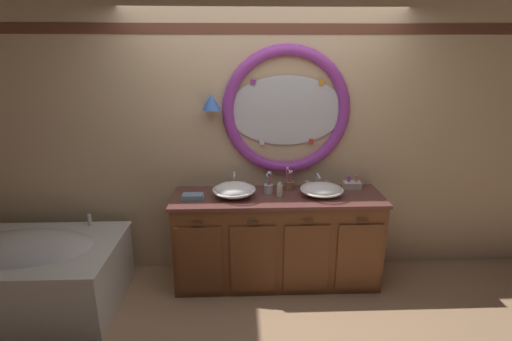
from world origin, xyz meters
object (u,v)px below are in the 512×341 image
Objects in this scene: sink_basin_right at (322,190)px; soap_dispenser at (280,190)px; sink_basin_left at (234,190)px; toothbrush_holder_left at (269,188)px; folded_hand_towel at (193,197)px; bathtub at (24,271)px; toothbrush_holder_right at (289,185)px; toiletry_basket at (352,184)px.

soap_dispenser is at bearing 178.54° from sink_basin_right.
sink_basin_left is 0.33m from toothbrush_holder_left.
folded_hand_towel is (-0.68, -0.13, -0.03)m from toothbrush_holder_left.
folded_hand_towel reaches higher than bathtub.
sink_basin_left is 1.77× the size of toothbrush_holder_left.
toothbrush_holder_right reaches higher than sink_basin_left.
sink_basin_right is at bearing -10.07° from toothbrush_holder_left.
sink_basin_left is 0.41m from soap_dispenser.
soap_dispenser is 0.86× the size of toiletry_basket.
folded_hand_towel is at bearing -176.28° from soap_dispenser.
bathtub is at bearing -170.68° from sink_basin_left.
sink_basin_right is at bearing 6.49° from bathtub.
soap_dispenser reaches higher than toiletry_basket.
sink_basin_left is 0.54m from toothbrush_holder_right.
sink_basin_right is at bearing -148.88° from toiletry_basket.
soap_dispenser is 0.78m from folded_hand_towel.
toiletry_basket is (0.82, 0.12, -0.02)m from toothbrush_holder_left.
sink_basin_right is 2.01× the size of folded_hand_towel.
sink_basin_left reaches higher than bathtub.
soap_dispenser is (2.21, 0.30, 0.59)m from bathtub.
toothbrush_holder_right reaches higher than soap_dispenser.
bathtub is 3.02m from toiletry_basket.
toothbrush_holder_right is 1.37× the size of toiletry_basket.
bathtub is 4.04× the size of sink_basin_right.
toiletry_basket is (2.93, 0.50, 0.57)m from bathtub.
sink_basin_right is (2.59, 0.29, 0.59)m from bathtub.
sink_basin_left is at bearing 6.36° from folded_hand_towel.
toothbrush_holder_left is 1.56× the size of soap_dispenser.
soap_dispenser is at bearing 7.85° from bathtub.
soap_dispenser is 0.72× the size of folded_hand_towel.
soap_dispenser is 0.75m from toiletry_basket.
toiletry_basket is (1.13, 0.20, -0.04)m from sink_basin_left.
sink_basin_left is 1.73× the size of toothbrush_holder_right.
soap_dispenser is at bearing 3.72° from folded_hand_towel.
toothbrush_holder_right is 0.91m from folded_hand_towel.
toothbrush_holder_right is (-0.28, 0.17, -0.01)m from sink_basin_right.
sink_basin_right is 0.32m from toothbrush_holder_right.
toothbrush_holder_left is 1.34× the size of toiletry_basket.
sink_basin_left is 1.15m from toiletry_basket.
sink_basin_left is 2.76× the size of soap_dispenser.
sink_basin_right is at bearing 2.02° from folded_hand_towel.
toothbrush_holder_left is 1.12× the size of folded_hand_towel.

